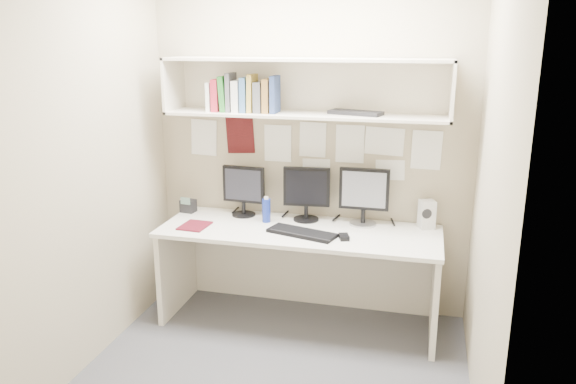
% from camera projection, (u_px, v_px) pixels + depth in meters
% --- Properties ---
extents(floor, '(2.40, 2.00, 0.01)m').
position_uv_depth(floor, '(276.00, 368.00, 3.61)').
color(floor, '#45454A').
rests_on(floor, ground).
extents(wall_back, '(2.40, 0.02, 2.60)m').
position_uv_depth(wall_back, '(310.00, 142.00, 4.20)').
color(wall_back, tan).
rests_on(wall_back, ground).
extents(wall_front, '(2.40, 0.02, 2.60)m').
position_uv_depth(wall_front, '(211.00, 225.00, 2.33)').
color(wall_front, tan).
rests_on(wall_front, ground).
extents(wall_left, '(0.02, 2.00, 2.60)m').
position_uv_depth(wall_left, '(92.00, 161.00, 3.54)').
color(wall_left, tan).
rests_on(wall_left, ground).
extents(wall_right, '(0.02, 2.00, 2.60)m').
position_uv_depth(wall_right, '(492.00, 184.00, 2.98)').
color(wall_right, tan).
rests_on(wall_right, ground).
extents(desk, '(2.00, 0.70, 0.73)m').
position_uv_depth(desk, '(299.00, 276.00, 4.12)').
color(desk, silver).
rests_on(desk, floor).
extents(overhead_hutch, '(2.00, 0.38, 0.40)m').
position_uv_depth(overhead_hutch, '(307.00, 87.00, 3.96)').
color(overhead_hutch, silver).
rests_on(overhead_hutch, wall_back).
extents(pinned_papers, '(1.92, 0.01, 0.48)m').
position_uv_depth(pinned_papers, '(310.00, 149.00, 4.21)').
color(pinned_papers, white).
rests_on(pinned_papers, wall_back).
extents(monitor_left, '(0.33, 0.18, 0.38)m').
position_uv_depth(monitor_left, '(244.00, 188.00, 4.29)').
color(monitor_left, black).
rests_on(monitor_left, desk).
extents(monitor_center, '(0.35, 0.19, 0.40)m').
position_uv_depth(monitor_center, '(307.00, 191.00, 4.17)').
color(monitor_center, black).
rests_on(monitor_center, desk).
extents(monitor_right, '(0.36, 0.20, 0.42)m').
position_uv_depth(monitor_right, '(364.00, 194.00, 4.07)').
color(monitor_right, '#A5A5AA').
rests_on(monitor_right, desk).
extents(keyboard, '(0.51, 0.30, 0.02)m').
position_uv_depth(keyboard, '(302.00, 233.00, 3.90)').
color(keyboard, black).
rests_on(keyboard, desk).
extents(mouse, '(0.09, 0.12, 0.03)m').
position_uv_depth(mouse, '(344.00, 237.00, 3.81)').
color(mouse, black).
rests_on(mouse, desk).
extents(speaker, '(0.13, 0.14, 0.20)m').
position_uv_depth(speaker, '(427.00, 214.00, 4.02)').
color(speaker, beige).
rests_on(speaker, desk).
extents(blue_bottle, '(0.06, 0.06, 0.19)m').
position_uv_depth(blue_bottle, '(266.00, 210.00, 4.15)').
color(blue_bottle, navy).
rests_on(blue_bottle, desk).
extents(maroon_notebook, '(0.20, 0.24, 0.01)m').
position_uv_depth(maroon_notebook, '(195.00, 226.00, 4.07)').
color(maroon_notebook, '#520E19').
rests_on(maroon_notebook, desk).
extents(desk_phone, '(0.12, 0.11, 0.13)m').
position_uv_depth(desk_phone, '(188.00, 206.00, 4.40)').
color(desk_phone, black).
rests_on(desk_phone, desk).
extents(book_stack, '(0.51, 0.17, 0.27)m').
position_uv_depth(book_stack, '(244.00, 95.00, 4.00)').
color(book_stack, white).
rests_on(book_stack, overhead_hutch).
extents(hutch_tray, '(0.39, 0.24, 0.03)m').
position_uv_depth(hutch_tray, '(356.00, 113.00, 3.88)').
color(hutch_tray, black).
rests_on(hutch_tray, overhead_hutch).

